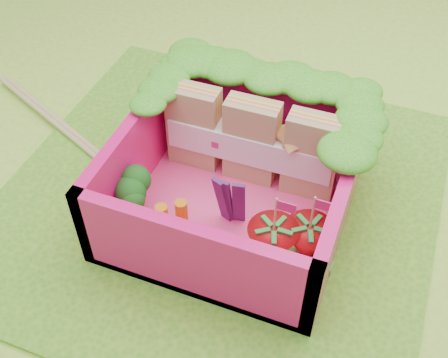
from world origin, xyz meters
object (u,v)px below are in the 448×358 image
chopsticks (78,139)px  bento_box (235,179)px  broccoli (132,194)px  strawberry_right (307,244)px  sandwich_stack (252,142)px  strawberry_left (272,246)px

chopsticks → bento_box: bearing=-9.4°
bento_box → broccoli: 0.59m
bento_box → strawberry_right: size_ratio=2.56×
sandwich_stack → strawberry_left: sandwich_stack is taller
sandwich_stack → strawberry_right: 0.73m
broccoli → chopsticks: bearing=144.8°
sandwich_stack → broccoli: bearing=-132.4°
chopsticks → strawberry_left: bearing=-18.5°
sandwich_stack → strawberry_left: (0.32, -0.60, -0.13)m
broccoli → chopsticks: size_ratio=0.17×
broccoli → strawberry_left: strawberry_left is taller
strawberry_right → chopsticks: (-1.71, 0.43, -0.17)m
bento_box → broccoli: bento_box is taller
bento_box → strawberry_left: bearing=-43.6°
broccoli → chopsticks: (-0.69, 0.49, -0.22)m
strawberry_left → chopsticks: size_ratio=0.28×
sandwich_stack → broccoli: 0.78m
chopsticks → strawberry_right: bearing=-14.2°
bento_box → strawberry_left: size_ratio=2.52×
bento_box → chopsticks: bearing=170.6°
sandwich_stack → strawberry_right: bearing=-46.2°
strawberry_right → strawberry_left: bearing=-154.5°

